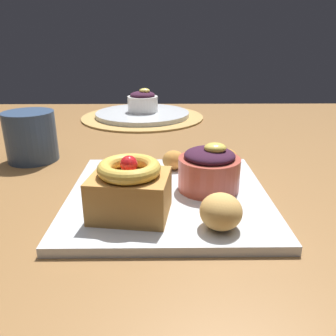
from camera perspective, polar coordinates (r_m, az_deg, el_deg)
name	(u,v)px	position (r m, az deg, el deg)	size (l,w,h in m)	color
dining_table	(150,192)	(0.71, -2.97, -4.11)	(1.30, 1.08, 0.73)	brown
woven_placemat	(143,117)	(0.99, -4.26, 8.50)	(0.34, 0.34, 0.01)	#AD894C
front_plate	(168,196)	(0.48, 0.03, -4.65)	(0.27, 0.27, 0.01)	silver
cake_slice	(130,189)	(0.41, -6.38, -3.51)	(0.10, 0.09, 0.08)	#B77F3D
berry_ramekin	(209,169)	(0.48, 6.89, -0.18)	(0.09, 0.09, 0.07)	#B24C3D
fritter_front	(221,212)	(0.39, 8.84, -7.21)	(0.05, 0.05, 0.04)	tan
fritter_middle	(226,159)	(0.56, 9.67, 1.49)	(0.04, 0.04, 0.03)	#BC7F38
fritter_back	(174,160)	(0.56, 0.93, 1.35)	(0.04, 0.03, 0.03)	#BC7F38
back_plate	(143,114)	(0.98, -4.28, 8.98)	(0.26, 0.26, 0.01)	silver
back_ramekin	(143,102)	(0.98, -4.25, 11.01)	(0.09, 0.09, 0.07)	white
coffee_mug	(31,136)	(0.67, -21.95, 4.92)	(0.09, 0.09, 0.09)	#334766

